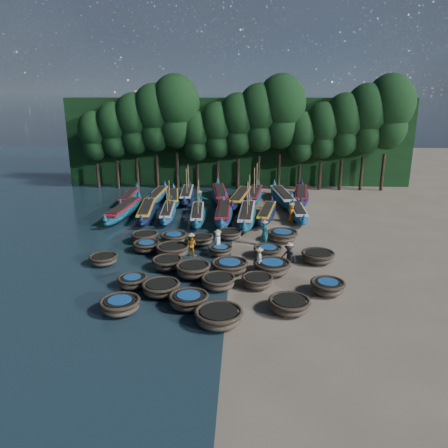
{
  "coord_description": "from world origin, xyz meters",
  "views": [
    {
      "loc": [
        0.84,
        -28.9,
        10.6
      ],
      "look_at": [
        -0.62,
        1.81,
        1.3
      ],
      "focal_mm": 35.0,
      "sensor_mm": 36.0,
      "label": 1
    }
  ],
  "objects_px": {
    "coracle_12": "(193,270)",
    "long_boat_1": "(124,211)",
    "long_boat_16": "(282,197)",
    "coracle_7": "(218,282)",
    "coracle_4": "(289,305)",
    "coracle_17": "(220,250)",
    "coracle_11": "(167,263)",
    "long_boat_3": "(168,212)",
    "coracle_19": "(318,256)",
    "coracle_22": "(201,240)",
    "coracle_14": "(272,267)",
    "coracle_6": "(161,288)",
    "long_boat_6": "(247,215)",
    "coracle_8": "(257,281)",
    "long_boat_8": "(297,211)",
    "fisherman_0": "(218,241)",
    "long_boat_4": "(198,214)",
    "fisherman_2": "(191,244)",
    "coracle_5": "(132,281)",
    "coracle_10": "(104,259)",
    "fisherman_1": "(264,232)",
    "long_boat_2": "(147,211)",
    "coracle_23": "(229,234)",
    "long_boat_7": "(267,213)",
    "coracle_3": "(219,316)",
    "coracle_9": "(328,287)",
    "long_boat_15": "(254,195)",
    "coracle_13": "(230,266)",
    "long_boat_14": "(240,198)",
    "coracle_16": "(173,250)",
    "coracle_2": "(189,300)",
    "coracle_18": "(268,251)",
    "coracle_20": "(145,237)",
    "long_boat_12": "(187,194)",
    "fisherman_6": "(291,212)",
    "coracle_24": "(282,235)",
    "long_boat_9": "(129,197)",
    "fisherman_5": "(200,199)"
  },
  "relations": [
    {
      "from": "coracle_7",
      "to": "long_boat_16",
      "type": "xyz_separation_m",
      "value": [
        5.18,
        20.1,
        0.2
      ]
    },
    {
      "from": "coracle_10",
      "to": "coracle_4",
      "type": "bearing_deg",
      "value": -27.22
    },
    {
      "from": "coracle_10",
      "to": "long_boat_16",
      "type": "relative_size",
      "value": 0.24
    },
    {
      "from": "coracle_2",
      "to": "fisherman_0",
      "type": "height_order",
      "value": "fisherman_0"
    },
    {
      "from": "coracle_19",
      "to": "coracle_22",
      "type": "distance_m",
      "value": 8.49
    },
    {
      "from": "coracle_19",
      "to": "coracle_22",
      "type": "xyz_separation_m",
      "value": [
        -7.91,
        3.08,
        -0.03
      ]
    },
    {
      "from": "long_boat_1",
      "to": "long_boat_8",
      "type": "bearing_deg",
      "value": 8.28
    },
    {
      "from": "coracle_11",
      "to": "long_boat_3",
      "type": "relative_size",
      "value": 0.31
    },
    {
      "from": "long_boat_3",
      "to": "coracle_13",
      "type": "bearing_deg",
      "value": -68.63
    },
    {
      "from": "coracle_18",
      "to": "coracle_20",
      "type": "bearing_deg",
      "value": 163.89
    },
    {
      "from": "coracle_11",
      "to": "fisherman_6",
      "type": "bearing_deg",
      "value": 51.17
    },
    {
      "from": "coracle_4",
      "to": "coracle_17",
      "type": "bearing_deg",
      "value": 116.53
    },
    {
      "from": "coracle_2",
      "to": "coracle_10",
      "type": "xyz_separation_m",
      "value": [
        -6.18,
        5.55,
        -0.06
      ]
    },
    {
      "from": "coracle_7",
      "to": "long_boat_4",
      "type": "relative_size",
      "value": 0.25
    },
    {
      "from": "coracle_20",
      "to": "long_boat_3",
      "type": "relative_size",
      "value": 0.31
    },
    {
      "from": "long_boat_3",
      "to": "fisherman_2",
      "type": "xyz_separation_m",
      "value": [
        3.16,
        -9.08,
        0.31
      ]
    },
    {
      "from": "coracle_11",
      "to": "long_boat_14",
      "type": "xyz_separation_m",
      "value": [
        4.34,
        16.78,
        0.19
      ]
    },
    {
      "from": "coracle_5",
      "to": "coracle_10",
      "type": "relative_size",
      "value": 0.78
    },
    {
      "from": "coracle_10",
      "to": "long_boat_2",
      "type": "relative_size",
      "value": 0.26
    },
    {
      "from": "coracle_7",
      "to": "coracle_19",
      "type": "relative_size",
      "value": 0.86
    },
    {
      "from": "coracle_6",
      "to": "long_boat_6",
      "type": "height_order",
      "value": "long_boat_6"
    },
    {
      "from": "coracle_19",
      "to": "long_boat_3",
      "type": "relative_size",
      "value": 0.31
    },
    {
      "from": "long_boat_2",
      "to": "coracle_23",
      "type": "bearing_deg",
      "value": -42.95
    },
    {
      "from": "coracle_11",
      "to": "long_boat_12",
      "type": "height_order",
      "value": "long_boat_12"
    },
    {
      "from": "coracle_3",
      "to": "coracle_9",
      "type": "distance_m",
      "value": 6.76
    },
    {
      "from": "coracle_13",
      "to": "long_boat_8",
      "type": "height_order",
      "value": "long_boat_8"
    },
    {
      "from": "coracle_7",
      "to": "long_boat_8",
      "type": "height_order",
      "value": "long_boat_8"
    },
    {
      "from": "coracle_19",
      "to": "fisherman_1",
      "type": "relative_size",
      "value": 1.13
    },
    {
      "from": "long_boat_1",
      "to": "coracle_14",
      "type": "bearing_deg",
      "value": -39.23
    },
    {
      "from": "coracle_11",
      "to": "long_boat_1",
      "type": "xyz_separation_m",
      "value": [
        -5.89,
        11.69,
        0.16
      ]
    },
    {
      "from": "coracle_19",
      "to": "long_boat_14",
      "type": "relative_size",
      "value": 0.25
    },
    {
      "from": "coracle_17",
      "to": "long_boat_3",
      "type": "distance_m",
      "value": 10.32
    },
    {
      "from": "coracle_16",
      "to": "coracle_22",
      "type": "bearing_deg",
      "value": 56.56
    },
    {
      "from": "coracle_23",
      "to": "long_boat_7",
      "type": "height_order",
      "value": "long_boat_7"
    },
    {
      "from": "long_boat_1",
      "to": "fisherman_5",
      "type": "height_order",
      "value": "fisherman_5"
    },
    {
      "from": "long_boat_7",
      "to": "coracle_11",
      "type": "bearing_deg",
      "value": -110.13
    },
    {
      "from": "long_boat_8",
      "to": "fisherman_0",
      "type": "height_order",
      "value": "fisherman_0"
    },
    {
      "from": "coracle_12",
      "to": "long_boat_1",
      "type": "relative_size",
      "value": 0.24
    },
    {
      "from": "coracle_3",
      "to": "coracle_19",
      "type": "relative_size",
      "value": 1.13
    },
    {
      "from": "long_boat_15",
      "to": "coracle_13",
      "type": "bearing_deg",
      "value": -89.21
    },
    {
      "from": "coracle_24",
      "to": "long_boat_9",
      "type": "bearing_deg",
      "value": 141.59
    },
    {
      "from": "long_boat_4",
      "to": "long_boat_15",
      "type": "height_order",
      "value": "long_boat_15"
    },
    {
      "from": "coracle_5",
      "to": "coracle_22",
      "type": "distance_m",
      "value": 8.04
    },
    {
      "from": "coracle_9",
      "to": "coracle_19",
      "type": "height_order",
      "value": "coracle_9"
    },
    {
      "from": "fisherman_1",
      "to": "coracle_7",
      "type": "bearing_deg",
      "value": 107.11
    },
    {
      "from": "coracle_8",
      "to": "long_boat_6",
      "type": "distance_m",
      "value": 12.97
    },
    {
      "from": "coracle_19",
      "to": "coracle_4",
      "type": "bearing_deg",
      "value": -110.11
    },
    {
      "from": "long_boat_16",
      "to": "coracle_7",
      "type": "bearing_deg",
      "value": -111.85
    },
    {
      "from": "coracle_10",
      "to": "long_boat_6",
      "type": "xyz_separation_m",
      "value": [
        9.19,
        10.01,
        0.25
      ]
    },
    {
      "from": "long_boat_4",
      "to": "fisherman_2",
      "type": "relative_size",
      "value": 4.55
    }
  ]
}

